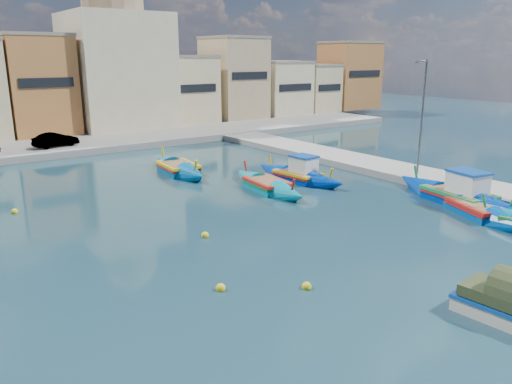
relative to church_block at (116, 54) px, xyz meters
name	(u,v)px	position (x,y,z in m)	size (l,w,h in m)	color
ground	(264,276)	(-10.00, -40.00, -8.41)	(160.00, 160.00, 0.00)	#112A35
east_quay	(507,196)	(8.00, -40.00, -8.16)	(4.00, 70.00, 0.50)	gray
north_quay	(47,148)	(-10.00, -8.00, -8.11)	(80.00, 8.00, 0.60)	gray
north_townhouses	(90,87)	(-3.32, -0.64, -3.41)	(83.20, 7.87, 10.19)	beige
church_block	(116,54)	(0.00, 0.00, 0.00)	(10.00, 10.00, 19.10)	beige
quay_street_lamp	(421,117)	(7.44, -34.00, -4.07)	(1.18, 0.16, 8.00)	#595B60
luzzu_turquoise_cabin	(459,197)	(4.99, -38.73, -8.03)	(3.78, 9.94, 3.12)	#0035A5
luzzu_blue_cabin	(299,176)	(1.05, -29.26, -8.07)	(2.69, 7.97, 2.77)	#0035A6
luzzu_cyan_mid	(267,186)	(-2.13, -29.91, -8.16)	(2.73, 8.18, 2.37)	#008AA3
luzzu_green	(178,169)	(-4.49, -22.38, -8.13)	(2.68, 8.35, 2.59)	#00599C
luzzu_blue_south	(477,211)	(3.81, -40.61, -8.17)	(4.69, 8.13, 2.32)	#0048A0
tender_near	(506,306)	(-5.62, -47.19, -7.94)	(1.92, 3.20, 1.52)	beige
mooring_buoys	(233,223)	(-7.56, -34.21, -8.33)	(20.85, 20.17, 0.36)	yellow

